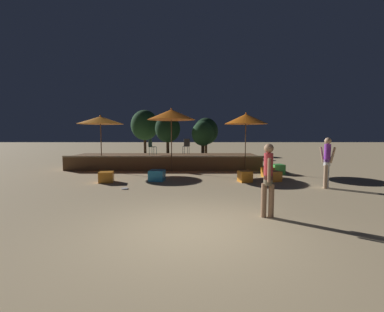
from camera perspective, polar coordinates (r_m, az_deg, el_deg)
name	(u,v)px	position (r m, az deg, el deg)	size (l,w,h in m)	color
ground_plane	(192,230)	(5.56, -0.03, -16.18)	(120.00, 120.00, 0.00)	tan
wooden_deck	(166,161)	(15.57, -5.85, -1.14)	(10.93, 3.06, 0.84)	brown
patio_umbrella_0	(246,119)	(14.18, 11.92, 8.05)	(2.32, 2.32, 3.17)	brown
patio_umbrella_1	(171,115)	(13.79, -4.59, 9.14)	(2.56, 2.56, 3.39)	brown
patio_umbrella_2	(101,120)	(14.88, -19.65, 7.49)	(2.44, 2.44, 3.04)	brown
cube_seat_0	(106,177)	(11.31, -18.47, -4.45)	(0.67, 0.67, 0.44)	orange
cube_seat_1	(277,169)	(13.69, 18.46, -2.77)	(0.68, 0.68, 0.48)	#4CC651
cube_seat_2	(268,172)	(12.53, 16.52, -3.46)	(0.56, 0.56, 0.46)	orange
cube_seat_3	(245,176)	(11.04, 11.73, -4.44)	(0.60, 0.60, 0.47)	orange
cube_seat_4	(157,175)	(11.19, -7.75, -4.29)	(0.70, 0.70, 0.46)	#2D9EDB
cube_seat_5	(274,176)	(11.50, 17.79, -4.28)	(0.63, 0.63, 0.44)	orange
person_0	(327,160)	(10.68, 27.85, -0.79)	(0.45, 0.46, 1.87)	tan
person_1	(268,177)	(6.39, 16.59, -4.54)	(0.30, 0.46, 1.77)	#997051
bistro_chair_0	(187,145)	(15.14, -1.22, 2.51)	(0.44, 0.44, 0.90)	#2D3338
bistro_chair_1	(152,145)	(14.81, -8.97, 2.40)	(0.45, 0.44, 0.90)	#1E4C47
frisbee_disc	(125,189)	(9.75, -14.72, -7.01)	(0.26, 0.26, 0.03)	white
background_tree_0	(168,129)	(24.35, -5.39, 6.05)	(2.36, 2.36, 3.83)	#3D2B1C
background_tree_1	(203,134)	(23.12, 2.46, 4.96)	(1.99, 1.99, 3.16)	#3D2B1C
background_tree_2	(145,125)	(27.43, -10.42, 6.73)	(2.86, 2.86, 4.52)	#3D2B1C
background_tree_3	(206,131)	(26.10, 3.15, 5.50)	(2.44, 2.44, 3.66)	#3D2B1C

